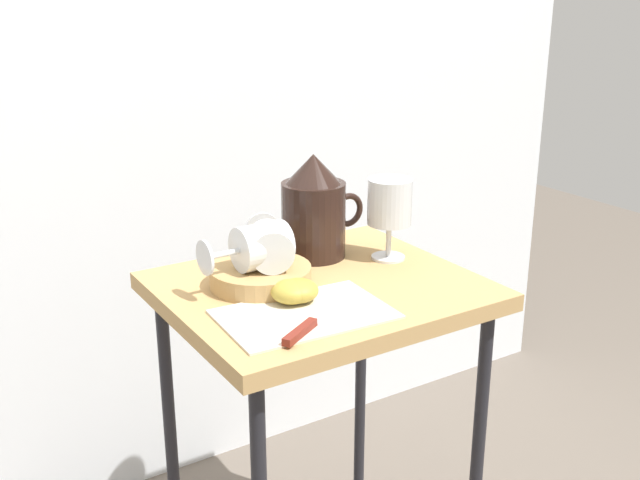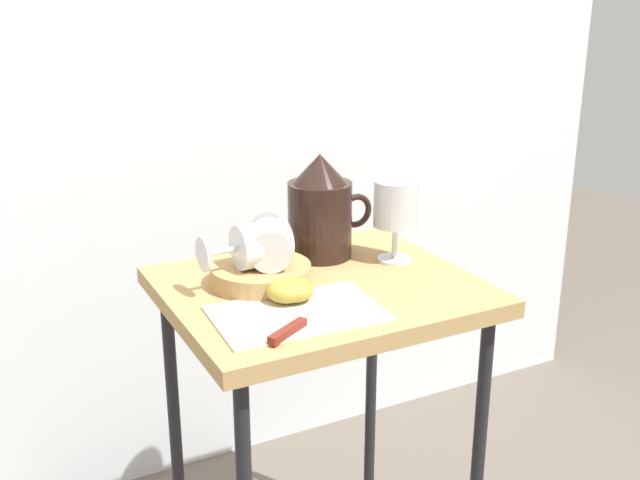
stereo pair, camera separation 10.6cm
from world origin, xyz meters
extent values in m
cube|color=white|center=(0.00, 0.61, 0.92)|extent=(2.40, 0.03, 1.84)
cube|color=tan|center=(0.00, 0.00, 0.70)|extent=(0.53, 0.46, 0.03)
cylinder|color=black|center=(-0.23, 0.19, 0.34)|extent=(0.02, 0.02, 0.69)
cylinder|color=black|center=(0.23, 0.19, 0.34)|extent=(0.02, 0.02, 0.69)
cube|color=beige|center=(-0.09, -0.10, 0.72)|extent=(0.28, 0.19, 0.00)
cylinder|color=tan|center=(-0.09, 0.05, 0.73)|extent=(0.18, 0.18, 0.03)
cylinder|color=black|center=(0.06, 0.13, 0.79)|extent=(0.12, 0.12, 0.14)
cylinder|color=orange|center=(0.06, 0.13, 0.76)|extent=(0.11, 0.11, 0.08)
cone|color=black|center=(0.06, 0.13, 0.89)|extent=(0.10, 0.10, 0.06)
torus|color=black|center=(0.14, 0.13, 0.79)|extent=(0.07, 0.01, 0.07)
cylinder|color=silver|center=(0.18, 0.04, 0.72)|extent=(0.06, 0.06, 0.00)
cylinder|color=silver|center=(0.18, 0.04, 0.75)|extent=(0.01, 0.01, 0.06)
cylinder|color=silver|center=(0.18, 0.04, 0.83)|extent=(0.08, 0.08, 0.09)
cylinder|color=orange|center=(0.18, 0.04, 0.81)|extent=(0.07, 0.07, 0.04)
cylinder|color=silver|center=(-0.09, 0.04, 0.79)|extent=(0.09, 0.08, 0.08)
cylinder|color=silver|center=(-0.17, 0.04, 0.79)|extent=(0.06, 0.01, 0.01)
cylinder|color=silver|center=(-0.20, 0.04, 0.79)|extent=(0.01, 0.06, 0.06)
cylinder|color=silver|center=(-0.08, 0.04, 0.79)|extent=(0.10, 0.10, 0.07)
cylinder|color=silver|center=(-0.05, 0.10, 0.79)|extent=(0.03, 0.06, 0.01)
cylinder|color=silver|center=(-0.04, 0.13, 0.79)|extent=(0.06, 0.03, 0.06)
ellipsoid|color=#B29938|center=(-0.09, -0.05, 0.74)|extent=(0.07, 0.07, 0.04)
ellipsoid|color=#B29938|center=(-0.08, -0.06, 0.74)|extent=(0.07, 0.07, 0.04)
cube|color=silver|center=(-0.04, -0.11, 0.72)|extent=(0.14, 0.09, 0.00)
cube|color=maroon|center=(-0.14, -0.17, 0.73)|extent=(0.08, 0.06, 0.01)
camera|label=1|loc=(-0.66, -1.05, 1.22)|focal=42.95mm
camera|label=2|loc=(-0.57, -1.11, 1.22)|focal=42.95mm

